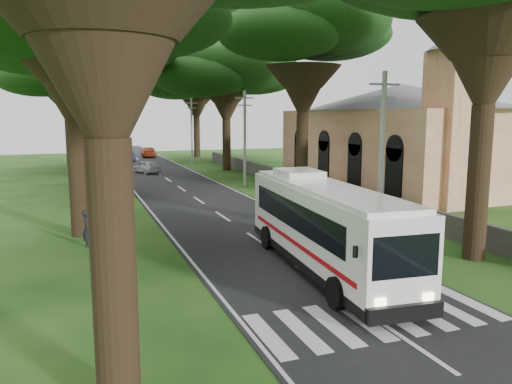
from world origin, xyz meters
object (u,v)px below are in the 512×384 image
object	(u,v)px
church	(401,128)
distant_car_b	(129,157)
pole_near	(382,154)
distant_car_a	(147,167)
pole_mid	(245,137)
pedestrian	(87,228)
distant_car_c	(149,152)
pole_far	(192,130)
coach_bus	(323,225)

from	to	relation	value
church	distant_car_b	distance (m)	36.74
pole_near	distant_car_a	distance (m)	32.91
pole_mid	pedestrian	xyz separation A→B (m)	(-13.23, -16.32, -3.33)
church	pedestrian	world-z (taller)	church
distant_car_b	pedestrian	world-z (taller)	pedestrian
distant_car_b	pedestrian	bearing A→B (deg)	-101.64
distant_car_c	pole_mid	bearing A→B (deg)	101.04
pole_near	distant_car_b	xyz separation A→B (m)	(-6.96, 46.49, -3.55)
church	distant_car_b	xyz separation A→B (m)	(-19.33, 30.95, -4.28)
distant_car_a	pole_near	bearing A→B (deg)	82.00
distant_car_a	church	bearing A→B (deg)	119.33
church	distant_car_b	bearing A→B (deg)	121.98
distant_car_b	pole_near	bearing A→B (deg)	-84.79
pole_far	distant_car_b	size ratio (longest dim) A/B	2.21
pole_near	distant_car_b	world-z (taller)	pole_near
pole_mid	distant_car_a	xyz separation A→B (m)	(-6.61, 12.05, -3.50)
coach_bus	distant_car_a	bearing A→B (deg)	97.58
pole_far	distant_car_c	bearing A→B (deg)	106.86
distant_car_a	pedestrian	distance (m)	29.13
pole_near	distant_car_a	world-z (taller)	pole_near
distant_car_b	pole_mid	bearing A→B (deg)	-78.58
coach_bus	pedestrian	distance (m)	11.00
church	distant_car_a	world-z (taller)	church
church	coach_bus	distance (m)	25.52
church	coach_bus	xyz separation A→B (m)	(-17.06, -18.73, -3.10)
pole_far	pedestrian	distance (m)	38.80
pole_far	distant_car_a	size ratio (longest dim) A/B	2.10
distant_car_a	distant_car_c	bearing A→B (deg)	-118.23
pole_far	pedestrian	world-z (taller)	pole_far
church	pole_near	world-z (taller)	church
coach_bus	pedestrian	size ratio (longest dim) A/B	6.77
pole_mid	distant_car_a	distance (m)	14.19
pole_far	distant_car_c	world-z (taller)	pole_far
pole_far	pole_mid	bearing A→B (deg)	-90.00
church	pedestrian	xyz separation A→B (m)	(-25.60, -11.86, -4.06)
pole_far	distant_car_c	size ratio (longest dim) A/B	1.63
church	distant_car_c	world-z (taller)	church
distant_car_a	distant_car_b	xyz separation A→B (m)	(-0.35, 14.44, -0.05)
pole_mid	distant_car_b	bearing A→B (deg)	104.72
distant_car_b	pedestrian	size ratio (longest dim) A/B	2.13
distant_car_a	distant_car_c	xyz separation A→B (m)	(3.00, 19.88, 0.06)
church	distant_car_c	xyz separation A→B (m)	(-15.98, 36.38, -4.17)
pedestrian	distant_car_a	bearing A→B (deg)	-5.06
coach_bus	pole_mid	bearing A→B (deg)	83.01
coach_bus	distant_car_b	distance (m)	49.74
distant_car_a	distant_car_c	size ratio (longest dim) A/B	0.78
pole_far	coach_bus	xyz separation A→B (m)	(-4.70, -43.18, -2.37)
pole_near	distant_car_c	distance (m)	52.17
church	coach_bus	bearing A→B (deg)	-132.33
distant_car_b	pole_far	bearing A→B (deg)	-46.31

